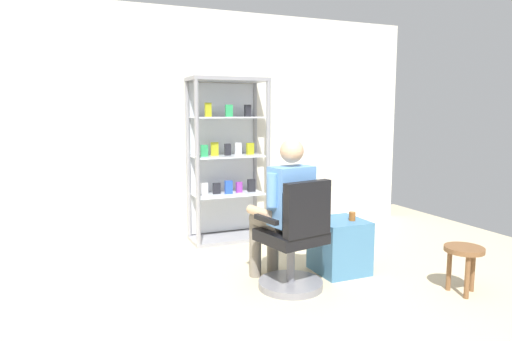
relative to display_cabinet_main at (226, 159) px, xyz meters
name	(u,v)px	position (x,y,z in m)	size (l,w,h in m)	color
back_wall	(188,126)	(-0.40, 0.24, 0.39)	(6.00, 0.10, 2.70)	silver
display_cabinet_main	(226,159)	(0.00, 0.00, 0.00)	(0.90, 0.45, 1.90)	gray
office_chair	(295,245)	(0.01, -1.74, -0.57)	(0.61, 0.57, 0.96)	slate
seated_shopkeeper	(283,205)	(-0.02, -1.58, -0.25)	(0.54, 0.61, 1.29)	slate
storage_crate	(339,246)	(0.61, -1.51, -0.71)	(0.45, 0.47, 0.50)	teal
tea_glass	(352,216)	(0.70, -1.57, -0.41)	(0.06, 0.06, 0.08)	brown
wooden_stool	(464,256)	(1.27, -2.35, -0.64)	(0.32, 0.32, 0.40)	brown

